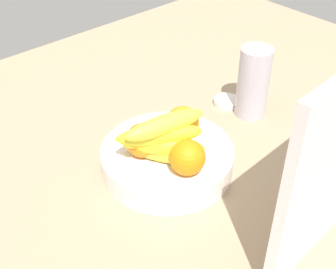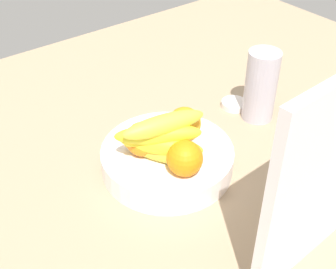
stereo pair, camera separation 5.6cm
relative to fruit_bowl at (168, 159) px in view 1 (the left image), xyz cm
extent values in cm
cube|color=#9D8467|center=(-3.74, -0.24, -4.09)|extent=(180.00, 140.00, 3.00)
cylinder|color=white|center=(0.00, 0.00, 0.00)|extent=(27.73, 27.73, 5.19)
sphere|color=orange|center=(-5.49, -1.45, 6.13)|extent=(7.06, 7.06, 7.06)
sphere|color=orange|center=(4.57, -2.39, 6.13)|extent=(7.06, 7.06, 7.06)
sphere|color=orange|center=(1.67, 7.42, 6.13)|extent=(7.06, 7.06, 7.06)
ellipsoid|color=gold|center=(2.99, 1.52, 4.59)|extent=(11.75, 16.80, 4.00)
ellipsoid|color=yellow|center=(3.33, 1.90, 6.79)|extent=(13.84, 15.71, 4.00)
ellipsoid|color=yellow|center=(3.44, 1.36, 8.99)|extent=(16.47, 12.55, 4.00)
ellipsoid|color=yellow|center=(2.38, 1.82, 11.19)|extent=(17.46, 7.45, 4.00)
cube|color=white|center=(-5.61, 31.79, 15.41)|extent=(28.06, 3.21, 36.00)
cylinder|color=#B2ADBC|center=(-29.33, -2.09, 6.22)|extent=(7.64, 7.64, 17.62)
cylinder|color=white|center=(-27.99, -8.68, -1.85)|extent=(6.52, 6.52, 1.49)
camera|label=1|loc=(48.90, 54.35, 61.92)|focal=48.68mm
camera|label=2|loc=(44.62, 57.91, 61.92)|focal=48.68mm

